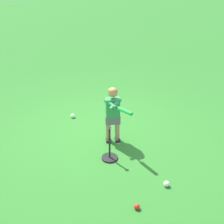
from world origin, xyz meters
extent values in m
plane|color=#2D7528|center=(0.00, 0.00, 0.00)|extent=(40.00, 40.00, 0.00)
cube|color=#232328|center=(0.40, -0.35, 0.03)|extent=(0.10, 0.16, 0.05)
cylinder|color=tan|center=(0.40, -0.33, 0.21)|extent=(0.09, 0.09, 0.34)
cube|color=#232328|center=(0.23, -0.36, 0.03)|extent=(0.10, 0.16, 0.05)
cylinder|color=tan|center=(0.23, -0.34, 0.21)|extent=(0.09, 0.09, 0.34)
cube|color=slate|center=(0.32, -0.33, 0.46)|extent=(0.28, 0.17, 0.16)
cube|color=#339351|center=(0.32, -0.33, 0.71)|extent=(0.26, 0.17, 0.34)
sphere|color=tan|center=(0.32, -0.33, 1.00)|extent=(0.17, 0.17, 0.17)
ellipsoid|color=olive|center=(0.31, -0.32, 1.02)|extent=(0.18, 0.18, 0.11)
sphere|color=green|center=(0.32, -0.47, 0.80)|extent=(0.04, 0.04, 0.04)
cylinder|color=black|center=(0.37, -0.55, 0.81)|extent=(0.10, 0.13, 0.05)
cylinder|color=green|center=(0.50, -0.75, 0.85)|extent=(0.24, 0.33, 0.11)
sphere|color=green|center=(0.59, -0.89, 0.87)|extent=(0.07, 0.07, 0.07)
cylinder|color=#339351|center=(0.36, -0.43, 0.81)|extent=(0.25, 0.28, 0.14)
cylinder|color=#339351|center=(0.29, -0.44, 0.81)|extent=(0.27, 0.25, 0.14)
sphere|color=white|center=(1.07, -1.64, 0.05)|extent=(0.09, 0.09, 0.09)
sphere|color=white|center=(-0.51, 0.60, 0.05)|extent=(0.09, 0.09, 0.09)
sphere|color=red|center=(0.57, -2.08, 0.04)|extent=(0.08, 0.08, 0.08)
cylinder|color=black|center=(0.24, -0.90, 0.01)|extent=(0.28, 0.28, 0.03)
cylinder|color=black|center=(0.24, -0.90, 0.31)|extent=(0.03, 0.03, 0.55)
cone|color=black|center=(0.24, -0.90, 0.60)|extent=(0.07, 0.07, 0.04)
camera|label=1|loc=(0.09, -5.08, 3.13)|focal=47.67mm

